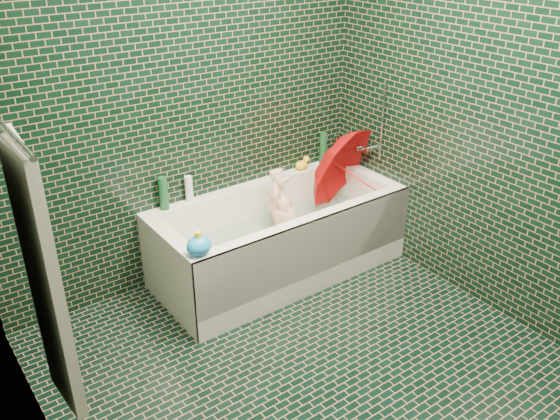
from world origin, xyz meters
TOP-DOWN VIEW (x-y plane):
  - floor at (0.00, 0.00)m, footprint 2.80×2.80m
  - wall_back at (0.00, 1.40)m, footprint 2.80×0.00m
  - wall_left at (-1.30, 0.00)m, footprint 0.00×2.80m
  - wall_right at (1.30, 0.00)m, footprint 0.00×2.80m
  - bathtub at (0.45, 1.01)m, footprint 1.70×0.75m
  - bath_mat at (0.45, 1.02)m, footprint 1.35×0.47m
  - water at (0.45, 1.02)m, footprint 1.48×0.53m
  - towel_rail at (-1.25, 0.25)m, footprint 0.02×0.58m
  - towel at (-1.24, 0.24)m, footprint 0.08×0.44m
  - faucet at (1.26, 1.02)m, footprint 0.18×0.19m
  - child at (0.52, 1.02)m, footprint 0.91×0.57m
  - umbrella at (1.05, 0.94)m, footprint 0.93×0.88m
  - soap_bottle_a at (1.20, 1.34)m, footprint 0.11×0.11m
  - soap_bottle_b at (1.20, 1.33)m, footprint 0.11×0.11m
  - soap_bottle_c at (1.25, 1.33)m, footprint 0.15×0.15m
  - bottle_right_tall at (1.10, 1.35)m, footprint 0.07×0.07m
  - bottle_right_pump at (1.25, 1.37)m, footprint 0.05×0.05m
  - bottle_left_tall at (-0.22, 1.36)m, footprint 0.07×0.07m
  - bottle_left_short at (-0.03, 1.36)m, footprint 0.06×0.06m
  - rubber_duck at (0.89, 1.34)m, footprint 0.13×0.10m
  - bath_toy at (-0.32, 0.72)m, footprint 0.18×0.16m

SIDE VIEW (x-z plane):
  - floor at x=0.00m, z-range 0.00..0.00m
  - bath_mat at x=0.45m, z-range 0.15..0.16m
  - bathtub at x=0.45m, z-range -0.06..0.49m
  - water at x=0.45m, z-range 0.30..0.30m
  - child at x=0.52m, z-range 0.15..0.47m
  - soap_bottle_a at x=1.20m, z-range 0.43..0.67m
  - soap_bottle_b at x=1.20m, z-range 0.45..0.65m
  - soap_bottle_c at x=1.25m, z-range 0.46..0.64m
  - rubber_duck at x=0.89m, z-range 0.54..0.65m
  - umbrella at x=1.05m, z-range 0.13..1.08m
  - bath_toy at x=-0.32m, z-range 0.54..0.69m
  - bottle_left_short at x=-0.03m, z-range 0.55..0.73m
  - bottle_right_pump at x=1.25m, z-range 0.55..0.73m
  - bottle_left_tall at x=-0.22m, z-range 0.55..0.77m
  - bottle_right_tall at x=1.10m, z-range 0.55..0.79m
  - faucet at x=1.26m, z-range 0.50..1.05m
  - towel at x=-1.24m, z-range 0.47..1.59m
  - wall_back at x=0.00m, z-range -0.15..2.65m
  - wall_left at x=-1.30m, z-range -0.15..2.65m
  - wall_right at x=1.30m, z-range -0.15..2.65m
  - towel_rail at x=-1.25m, z-range 1.59..1.61m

